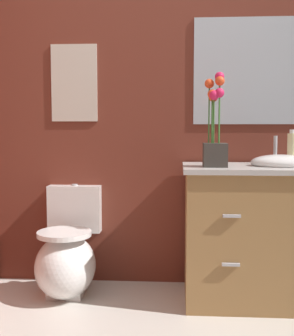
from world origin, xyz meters
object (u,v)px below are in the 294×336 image
(lotion_bottle, at_px, (292,149))
(toilet, at_px, (67,257))
(vanity_cabinet, at_px, (259,232))
(wall_poster, at_px, (74,83))
(flower_vase, at_px, (215,134))
(wall_mirror, at_px, (254,71))

(lotion_bottle, bearing_deg, toilet, -178.36)
(vanity_cabinet, height_order, wall_poster, wall_poster)
(flower_vase, bearing_deg, vanity_cabinet, 16.02)
(wall_mirror, bearing_deg, vanity_cabinet, -89.46)
(flower_vase, xyz_separation_m, wall_mirror, (0.28, 0.38, 0.41))
(flower_vase, bearing_deg, toilet, 173.33)
(lotion_bottle, distance_m, wall_poster, 1.49)
(vanity_cabinet, bearing_deg, wall_mirror, 90.54)
(lotion_bottle, bearing_deg, wall_mirror, 131.25)
(toilet, distance_m, lotion_bottle, 1.58)
(flower_vase, relative_size, wall_poster, 1.08)
(vanity_cabinet, xyz_separation_m, lotion_bottle, (0.20, 0.07, 0.51))
(vanity_cabinet, bearing_deg, flower_vase, -163.98)
(wall_poster, bearing_deg, wall_mirror, 0.00)
(vanity_cabinet, xyz_separation_m, wall_poster, (-1.21, 0.29, 0.94))
(toilet, height_order, vanity_cabinet, vanity_cabinet)
(lotion_bottle, bearing_deg, vanity_cabinet, -161.22)
(vanity_cabinet, xyz_separation_m, wall_mirror, (-0.00, 0.29, 1.01))
(toilet, height_order, lotion_bottle, lotion_bottle)
(wall_mirror, bearing_deg, wall_poster, 180.00)
(lotion_bottle, height_order, wall_poster, wall_poster)
(wall_poster, relative_size, wall_mirror, 0.65)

